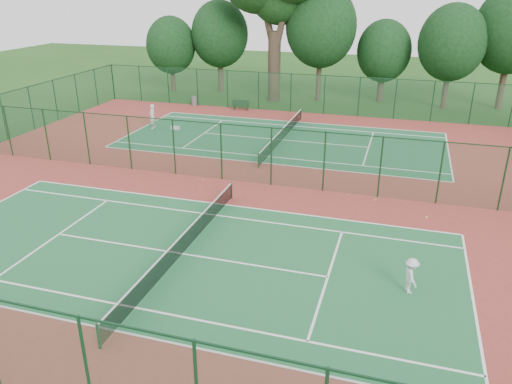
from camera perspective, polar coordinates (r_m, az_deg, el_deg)
ground at (r=29.84m, az=-1.14°, el=1.15°), size 120.00×120.00×0.00m
red_pad at (r=29.84m, az=-1.14°, el=1.16°), size 40.00×36.00×0.01m
court_near at (r=22.28m, az=-8.36°, el=-7.02°), size 23.77×10.97×0.01m
court_far at (r=38.02m, az=3.08°, el=5.96°), size 23.77×10.97×0.01m
fence_north at (r=46.12m, az=5.90°, el=11.12°), size 40.00×0.09×3.50m
fence_south at (r=15.16m, az=-23.74°, el=-17.06°), size 40.00×0.09×3.50m
fence_divider at (r=29.23m, az=-1.16°, el=4.36°), size 40.00×0.09×3.50m
tennis_net_near at (r=22.03m, az=-8.43°, el=-5.82°), size 0.10×12.90×0.97m
tennis_net_far at (r=37.87m, az=3.09°, el=6.73°), size 0.10×12.90×0.97m
player_near at (r=20.06m, az=17.29°, el=-9.12°), size 0.84×1.07×1.45m
player_far at (r=41.66m, az=-11.77°, el=8.44°), size 0.51×0.74×1.98m
trash_bin at (r=49.16m, az=-7.06°, el=10.26°), size 0.66×0.66×0.93m
bench at (r=47.21m, az=-1.75°, el=9.93°), size 1.58×0.66×0.95m
kit_bag at (r=41.27m, az=-9.22°, el=7.25°), size 0.74×0.31×0.27m
stray_ball_a at (r=28.43m, az=10.56°, el=-0.29°), size 0.07×0.07×0.07m
stray_ball_b at (r=28.06m, az=13.46°, el=-0.85°), size 0.07×0.07×0.07m
stray_ball_c at (r=30.18m, az=-6.05°, el=1.37°), size 0.07×0.07×0.07m
evergreen_row at (r=52.42m, az=7.75°, el=10.48°), size 39.00×5.00×12.00m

